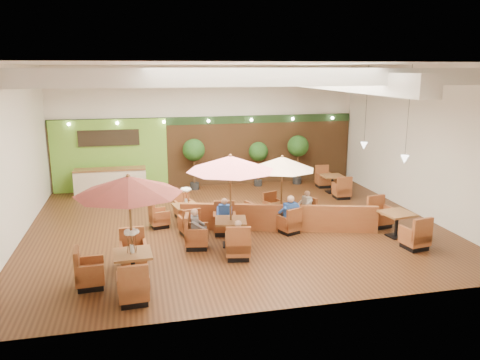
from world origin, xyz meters
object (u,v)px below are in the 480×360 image
object	(u,v)px
table_4	(396,225)
diner_0	(238,235)
table_1	(228,181)
diner_4	(306,203)
diner_2	(196,224)
booth_divider	(278,218)
diner_3	(290,211)
table_2	(282,177)
topiary_0	(194,152)
topiary_1	(258,153)
service_counter	(111,182)
diner_1	(224,213)
table_3	(179,213)
topiary_2	(298,148)
table_5	(332,184)
table_0	(127,207)

from	to	relation	value
table_4	diner_0	bearing A→B (deg)	178.22
table_1	diner_4	bearing A→B (deg)	36.90
table_1	diner_2	xyz separation A→B (m)	(-0.98, -0.00, -1.30)
booth_divider	diner_0	world-z (taller)	diner_0
diner_0	diner_2	distance (m)	1.50
diner_3	diner_4	distance (m)	1.28
table_1	table_2	bearing A→B (deg)	45.62
table_2	diner_3	bearing A→B (deg)	-111.32
table_1	topiary_0	world-z (taller)	table_1
table_2	diner_0	distance (m)	3.52
topiary_1	table_4	bearing A→B (deg)	-70.67
diner_0	diner_3	size ratio (longest dim) A/B	0.83
table_2	diner_4	xyz separation A→B (m)	(0.91, 0.00, -0.98)
topiary_1	diner_3	size ratio (longest dim) A/B	2.42
topiary_1	diner_4	xyz separation A→B (m)	(0.27, -5.57, -0.82)
table_4	service_counter	bearing A→B (deg)	133.19
topiary_1	diner_1	world-z (taller)	topiary_1
booth_divider	table_3	xyz separation A→B (m)	(-3.20, 1.25, -0.01)
topiary_1	diner_4	size ratio (longest dim) A/B	2.90
table_3	topiary_2	size ratio (longest dim) A/B	1.12
diner_1	diner_4	bearing A→B (deg)	-156.30
table_4	diner_1	distance (m)	5.63
topiary_0	diner_3	distance (m)	6.96
table_5	diner_3	distance (m)	5.80
booth_divider	table_4	distance (m)	3.85
table_4	diner_4	distance (m)	3.13
service_counter	topiary_0	xyz separation A→B (m)	(3.65, 0.20, 1.14)
booth_divider	topiary_1	bearing A→B (deg)	97.25
table_1	table_2	size ratio (longest dim) A/B	1.13
table_1	topiary_2	xyz separation A→B (m)	(4.75, 7.14, -0.34)
service_counter	table_3	xyz separation A→B (m)	(2.51, -4.74, -0.14)
table_1	diner_0	size ratio (longest dim) A/B	4.10
table_0	diner_1	bearing A→B (deg)	42.21
table_2	table_4	size ratio (longest dim) A/B	0.89
service_counter	topiary_0	distance (m)	3.83
table_3	table_2	bearing A→B (deg)	-22.65
diner_1	diner_2	xyz separation A→B (m)	(-1.06, -1.06, 0.02)
table_3	topiary_0	bearing A→B (deg)	64.61
table_1	booth_divider	bearing A→B (deg)	36.77
table_2	diner_2	size ratio (longest dim) A/B	3.22
booth_divider	diner_0	bearing A→B (deg)	-116.33
table_4	diner_1	bearing A→B (deg)	156.22
service_counter	diner_0	bearing A→B (deg)	-64.12
table_3	diner_3	world-z (taller)	table_3
service_counter	table_1	world-z (taller)	table_1
service_counter	table_0	bearing A→B (deg)	-84.53
table_2	topiary_2	bearing A→B (deg)	44.04
topiary_0	topiary_1	xyz separation A→B (m)	(2.99, 0.00, -0.18)
booth_divider	topiary_1	distance (m)	6.35
topiary_1	table_2	bearing A→B (deg)	-96.51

